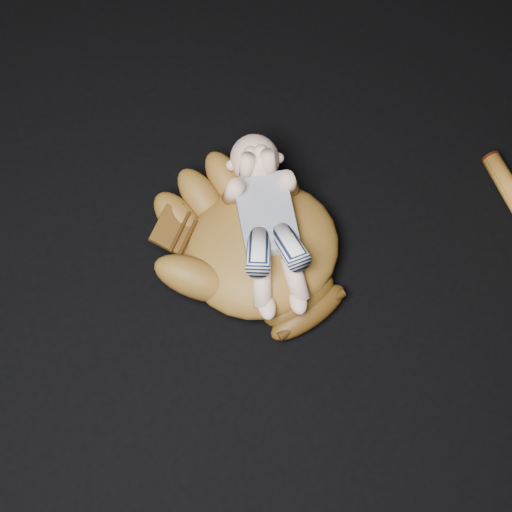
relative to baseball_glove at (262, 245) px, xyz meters
name	(u,v)px	position (x,y,z in m)	size (l,w,h in m)	color
baseball_glove	(262,245)	(0.00, 0.00, 0.00)	(0.37, 0.42, 0.13)	brown
newborn_baby	(269,226)	(0.02, 0.01, 0.05)	(0.16, 0.35, 0.14)	#E1AD91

